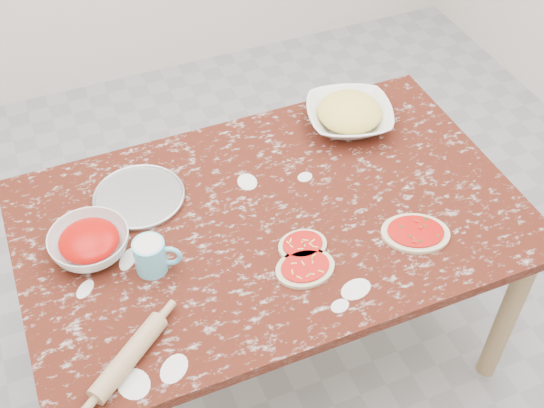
{
  "coord_description": "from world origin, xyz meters",
  "views": [
    {
      "loc": [
        -0.58,
        -1.4,
        2.36
      ],
      "look_at": [
        0.0,
        0.0,
        0.8
      ],
      "focal_mm": 45.55,
      "sensor_mm": 36.0,
      "label": 1
    }
  ],
  "objects": [
    {
      "name": "flour_mug",
      "position": [
        -0.41,
        -0.07,
        0.81
      ],
      "size": [
        0.14,
        0.1,
        0.11
      ],
      "color": "#64CAE9",
      "rests_on": "worktable"
    },
    {
      "name": "ground",
      "position": [
        0.0,
        0.0,
        0.0
      ],
      "size": [
        4.0,
        4.0,
        0.0
      ],
      "primitive_type": "plane",
      "color": "gray"
    },
    {
      "name": "rolling_pin",
      "position": [
        -0.56,
        -0.35,
        0.78
      ],
      "size": [
        0.25,
        0.21,
        0.06
      ],
      "primitive_type": "cylinder",
      "rotation": [
        0.0,
        1.57,
        0.66
      ],
      "color": "tan",
      "rests_on": "worktable"
    },
    {
      "name": "worktable",
      "position": [
        0.0,
        0.0,
        0.67
      ],
      "size": [
        1.6,
        1.0,
        0.75
      ],
      "color": "#3E140C",
      "rests_on": "ground"
    },
    {
      "name": "pizza_left",
      "position": [
        0.0,
        -0.24,
        0.76
      ],
      "size": [
        0.18,
        0.14,
        0.02
      ],
      "color": "beige",
      "rests_on": "worktable"
    },
    {
      "name": "pizza_mid",
      "position": [
        0.03,
        -0.16,
        0.76
      ],
      "size": [
        0.15,
        0.13,
        0.02
      ],
      "color": "beige",
      "rests_on": "worktable"
    },
    {
      "name": "pizza_tray",
      "position": [
        -0.37,
        0.23,
        0.76
      ],
      "size": [
        0.36,
        0.36,
        0.01
      ],
      "primitive_type": "cylinder",
      "rotation": [
        0.0,
        0.0,
        0.26
      ],
      "color": "#B2B2B7",
      "rests_on": "worktable"
    },
    {
      "name": "sauce_bowl",
      "position": [
        -0.57,
        0.07,
        0.79
      ],
      "size": [
        0.28,
        0.28,
        0.08
      ],
      "primitive_type": "imported",
      "rotation": [
        0.0,
        0.0,
        0.19
      ],
      "color": "white",
      "rests_on": "worktable"
    },
    {
      "name": "cheese_bowl",
      "position": [
        0.43,
        0.31,
        0.79
      ],
      "size": [
        0.38,
        0.38,
        0.08
      ],
      "primitive_type": "imported",
      "rotation": [
        0.0,
        0.0,
        -0.29
      ],
      "color": "white",
      "rests_on": "worktable"
    },
    {
      "name": "pizza_right",
      "position": [
        0.38,
        -0.25,
        0.76
      ],
      "size": [
        0.26,
        0.23,
        0.02
      ],
      "color": "beige",
      "rests_on": "worktable"
    }
  ]
}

